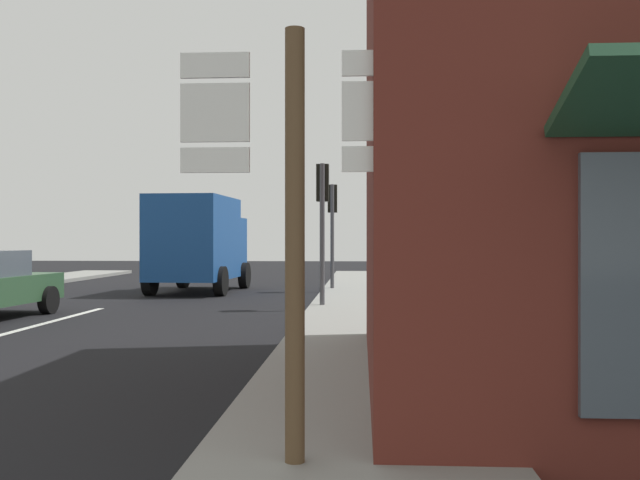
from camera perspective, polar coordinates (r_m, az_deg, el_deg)
name	(u,v)px	position (r m, az deg, el deg)	size (l,w,h in m)	color
ground_plane	(68,318)	(16.51, -19.62, -5.89)	(80.00, 80.00, 0.00)	black
sidewalk_right	(360,328)	(13.22, 3.20, -7.07)	(2.41, 44.00, 0.14)	gray
delivery_truck	(199,241)	(23.24, -9.73, -0.09)	(2.67, 5.09, 3.05)	#19478C
route_sign_post	(295,211)	(5.02, -2.02, 2.32)	(1.66, 0.14, 3.20)	brown
traffic_light_near_right	(323,202)	(17.17, 0.21, 3.07)	(0.30, 0.49, 3.53)	#47474C
traffic_light_far_right	(332,213)	(23.00, 1.01, 2.22)	(0.30, 0.49, 3.48)	#47474C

